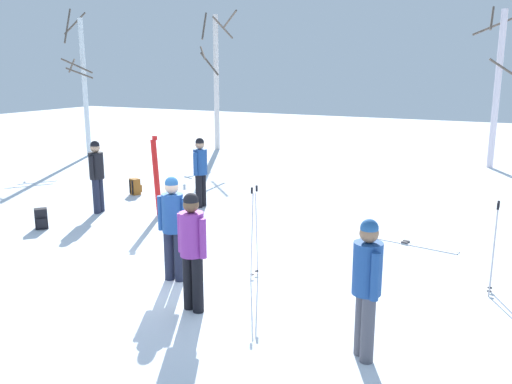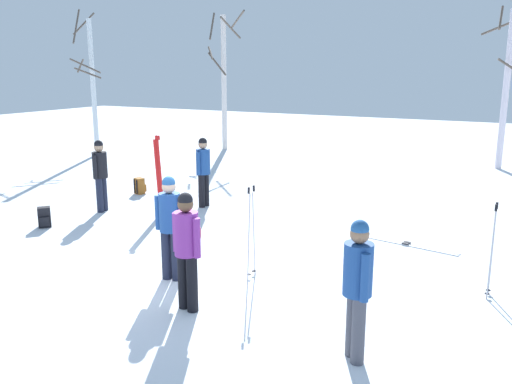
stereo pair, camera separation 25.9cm
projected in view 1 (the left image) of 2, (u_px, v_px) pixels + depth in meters
The scene contains 17 objects.
ground_plane at pixel (181, 282), 8.70m from camera, with size 60.00×60.00×0.00m, color white.
person_0 at pixel (97, 172), 12.65m from camera, with size 0.34×0.51×1.72m.
person_1 at pixel (192, 244), 7.47m from camera, with size 0.51×0.34×1.72m.
person_2 at pixel (173, 222), 8.56m from camera, with size 0.52×0.34×1.72m.
person_3 at pixel (367, 280), 6.21m from camera, with size 0.36×0.43×1.72m.
person_4 at pixel (200, 168), 13.16m from camera, with size 0.34×0.52×1.72m.
ski_pair_planted_0 at pixel (156, 176), 12.43m from camera, with size 0.21×0.08×1.86m.
ski_pair_lying_1 at pixel (408, 243), 10.57m from camera, with size 1.94×0.50×0.05m.
ski_poles_0 at pixel (254, 229), 8.72m from camera, with size 0.07×0.28×1.53m.
ski_poles_1 at pixel (494, 246), 8.07m from camera, with size 0.07×0.25×1.45m.
backpack_0 at pixel (41, 219), 11.52m from camera, with size 0.35×0.34×0.44m.
backpack_1 at pixel (135, 187), 14.62m from camera, with size 0.32×0.34×0.44m.
water_bottle_0 at pixel (199, 233), 10.90m from camera, with size 0.08×0.08×0.23m.
water_bottle_1 at pixel (365, 272), 8.88m from camera, with size 0.06×0.06×0.20m.
birch_tree_0 at pixel (83, 83), 20.56m from camera, with size 1.46×1.37×5.53m.
birch_tree_1 at pixel (216, 78), 22.06m from camera, with size 1.71×1.72×5.59m.
birch_tree_2 at pixel (497, 85), 17.97m from camera, with size 1.46×1.46×5.38m.
Camera 1 is at (4.72, -6.75, 3.38)m, focal length 37.88 mm.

